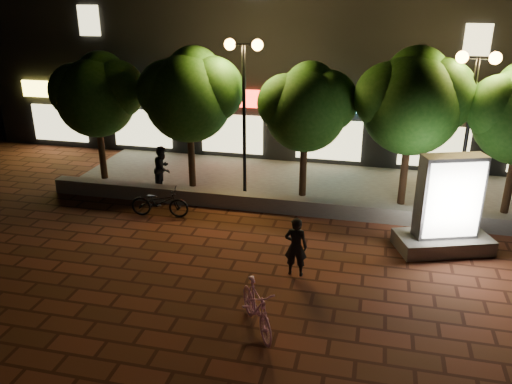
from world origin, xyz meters
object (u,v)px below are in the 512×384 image
(tree_right, at_px, (414,99))
(scooter_parked, at_px, (160,202))
(tree_mid, at_px, (307,105))
(street_lamp_right, at_px, (473,92))
(tree_far_left, at_px, (97,92))
(pedestrian, at_px, (163,168))
(street_lamp_left, at_px, (244,78))
(tree_left, at_px, (191,92))
(ad_kiosk, at_px, (447,213))
(scooter_pink, at_px, (257,307))
(rider, at_px, (296,247))

(tree_right, height_order, scooter_parked, tree_right)
(scooter_parked, bearing_deg, tree_right, -76.73)
(tree_mid, relative_size, tree_right, 0.89)
(tree_mid, relative_size, street_lamp_right, 0.90)
(tree_far_left, distance_m, pedestrian, 3.63)
(street_lamp_left, xyz_separation_m, street_lamp_right, (7.00, 0.00, -0.13))
(tree_right, xyz_separation_m, pedestrian, (-8.19, -0.73, -2.68))
(tree_far_left, xyz_separation_m, street_lamp_left, (5.45, -0.26, 0.74))
(tree_far_left, relative_size, street_lamp_right, 0.93)
(tree_mid, distance_m, street_lamp_left, 2.22)
(street_lamp_right, bearing_deg, tree_mid, 176.96)
(tree_far_left, relative_size, tree_mid, 1.03)
(street_lamp_left, height_order, scooter_parked, street_lamp_left)
(tree_far_left, height_order, tree_mid, tree_far_left)
(tree_left, height_order, street_lamp_left, street_lamp_left)
(street_lamp_left, distance_m, scooter_parked, 4.80)
(tree_far_left, bearing_deg, street_lamp_left, -2.76)
(tree_right, bearing_deg, pedestrian, -174.92)
(tree_mid, height_order, street_lamp_left, street_lamp_left)
(tree_right, distance_m, pedestrian, 8.65)
(tree_left, xyz_separation_m, street_lamp_right, (8.95, -0.26, 0.45))
(tree_mid, height_order, ad_kiosk, tree_mid)
(tree_mid, height_order, scooter_pink, tree_mid)
(tree_far_left, bearing_deg, scooter_pink, -45.32)
(tree_far_left, xyz_separation_m, pedestrian, (2.62, -0.73, -2.41))
(tree_mid, distance_m, tree_right, 3.32)
(street_lamp_left, bearing_deg, scooter_parked, -131.17)
(tree_mid, bearing_deg, tree_left, 180.00)
(tree_left, xyz_separation_m, tree_right, (7.30, 0.00, 0.12))
(tree_left, distance_m, pedestrian, 2.81)
(tree_far_left, height_order, tree_right, tree_right)
(street_lamp_left, relative_size, pedestrian, 3.22)
(tree_right, bearing_deg, rider, -117.61)
(street_lamp_right, bearing_deg, pedestrian, -177.29)
(street_lamp_right, bearing_deg, tree_far_left, 178.79)
(street_lamp_left, bearing_deg, tree_mid, 7.31)
(scooter_parked, relative_size, pedestrian, 1.15)
(street_lamp_left, height_order, scooter_pink, street_lamp_left)
(tree_far_left, height_order, scooter_parked, tree_far_left)
(tree_left, xyz_separation_m, street_lamp_left, (1.95, -0.26, 0.58))
(street_lamp_right, relative_size, pedestrian, 3.10)
(rider, bearing_deg, ad_kiosk, -148.08)
(tree_right, distance_m, scooter_pink, 8.87)
(rider, bearing_deg, scooter_parked, -27.89)
(tree_mid, bearing_deg, scooter_pink, -89.09)
(scooter_pink, bearing_deg, rider, 48.17)
(scooter_parked, bearing_deg, tree_mid, -63.71)
(scooter_pink, height_order, scooter_parked, scooter_pink)
(rider, bearing_deg, tree_far_left, -32.65)
(street_lamp_right, distance_m, ad_kiosk, 3.96)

